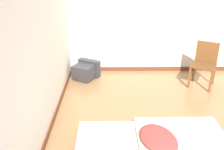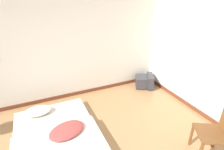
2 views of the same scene
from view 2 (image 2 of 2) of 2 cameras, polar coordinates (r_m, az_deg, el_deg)
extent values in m
cube|color=silver|center=(4.06, -22.25, 8.10)|extent=(8.15, 0.06, 2.60)
cube|color=brown|center=(4.51, -19.67, -7.43)|extent=(8.15, 0.02, 0.09)
cube|color=beige|center=(3.34, -17.44, -19.26)|extent=(1.38, 1.98, 0.15)
ellipsoid|color=silver|center=(3.86, -23.07, -10.76)|extent=(0.52, 0.34, 0.14)
ellipsoid|color=#993D38|center=(3.20, -14.55, -17.06)|extent=(0.72, 0.60, 0.11)
cube|color=#333338|center=(4.88, 9.66, -2.05)|extent=(0.47, 0.50, 0.29)
cube|color=#333338|center=(4.90, 12.32, -1.96)|extent=(0.35, 0.49, 0.36)
cube|color=#283342|center=(4.91, 13.15, -1.89)|extent=(0.19, 0.35, 0.26)
cube|color=brown|center=(3.34, 24.50, -17.34)|extent=(0.05, 0.05, 0.43)
cube|color=brown|center=(3.49, 30.81, -16.83)|extent=(0.05, 0.05, 0.43)
cube|color=brown|center=(3.14, 29.83, -16.28)|extent=(0.60, 0.60, 0.02)
camera|label=1|loc=(3.76, -63.01, 10.00)|focal=40.00mm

